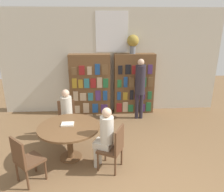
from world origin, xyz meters
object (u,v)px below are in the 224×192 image
object	(u,v)px
seated_reader_left	(67,113)
chair_left_side	(67,117)
reading_table	(69,131)
chair_far_side	(114,146)
librarian_standing	(140,84)
flower_vase	(133,42)
chair_near_camera	(25,159)
seated_reader_right	(105,135)
bookshelf_right	(134,84)
bookshelf_left	(90,85)

from	to	relation	value
seated_reader_left	chair_left_side	bearing A→B (deg)	-90.00
reading_table	chair_far_side	size ratio (longest dim) A/B	1.38
seated_reader_left	librarian_standing	size ratio (longest dim) A/B	0.71
flower_vase	reading_table	bearing A→B (deg)	-124.01
flower_vase	chair_near_camera	bearing A→B (deg)	-126.43
chair_near_camera	chair_left_side	xyz separation A→B (m)	(0.48, 1.61, 0.00)
reading_table	librarian_standing	size ratio (longest dim) A/B	0.71
chair_left_side	seated_reader_left	bearing A→B (deg)	90.00
reading_table	chair_far_side	distance (m)	0.95
flower_vase	librarian_standing	bearing A→B (deg)	-73.22
chair_far_side	librarian_standing	xyz separation A→B (m)	(0.87, 2.23, 0.55)
reading_table	flower_vase	bearing A→B (deg)	55.99
reading_table	seated_reader_left	distance (m)	0.76
chair_far_side	seated_reader_left	size ratio (longest dim) A/B	0.72
reading_table	seated_reader_right	xyz separation A→B (m)	(0.68, -0.33, 0.08)
chair_far_side	seated_reader_left	world-z (taller)	seated_reader_left
bookshelf_right	chair_near_camera	xyz separation A→B (m)	(-2.28, -3.00, -0.40)
bookshelf_left	reading_table	distance (m)	2.36
bookshelf_right	chair_near_camera	world-z (taller)	bookshelf_right
flower_vase	chair_near_camera	distance (m)	4.07
bookshelf_left	bookshelf_right	size ratio (longest dim) A/B	1.00
chair_near_camera	librarian_standing	distance (m)	3.49
bookshelf_left	chair_left_side	distance (m)	1.54
bookshelf_right	flower_vase	size ratio (longest dim) A/B	3.38
chair_left_side	librarian_standing	world-z (taller)	librarian_standing
bookshelf_left	seated_reader_right	xyz separation A→B (m)	(0.34, -2.65, -0.20)
bookshelf_right	librarian_standing	bearing A→B (deg)	-80.23
bookshelf_right	seated_reader_left	bearing A→B (deg)	-138.40
flower_vase	chair_near_camera	size ratio (longest dim) A/B	0.60
librarian_standing	seated_reader_right	bearing A→B (deg)	-115.79
chair_far_side	seated_reader_left	xyz separation A→B (m)	(-0.98, 1.15, 0.20)
reading_table	chair_near_camera	xyz separation A→B (m)	(-0.65, -0.68, -0.12)
seated_reader_left	chair_near_camera	bearing A→B (deg)	59.88
chair_left_side	bookshelf_right	bearing A→B (deg)	-152.66
reading_table	bookshelf_right	bearing A→B (deg)	54.82
seated_reader_left	seated_reader_right	size ratio (longest dim) A/B	1.00
bookshelf_left	chair_near_camera	xyz separation A→B (m)	(-1.00, -3.00, -0.40)
chair_far_side	chair_near_camera	bearing A→B (deg)	126.00
bookshelf_right	librarian_standing	xyz separation A→B (m)	(0.09, -0.50, 0.15)
librarian_standing	seated_reader_left	bearing A→B (deg)	-150.01
bookshelf_left	flower_vase	world-z (taller)	flower_vase
seated_reader_left	chair_far_side	bearing A→B (deg)	120.12
bookshelf_left	bookshelf_right	xyz separation A→B (m)	(1.29, -0.00, -0.00)
flower_vase	chair_left_side	size ratio (longest dim) A/B	0.60
chair_near_camera	librarian_standing	size ratio (longest dim) A/B	0.51
bookshelf_right	librarian_standing	world-z (taller)	bookshelf_right
bookshelf_right	bookshelf_left	bearing A→B (deg)	180.00
chair_left_side	seated_reader_left	world-z (taller)	seated_reader_left
reading_table	seated_reader_right	distance (m)	0.76
bookshelf_right	reading_table	size ratio (longest dim) A/B	1.46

